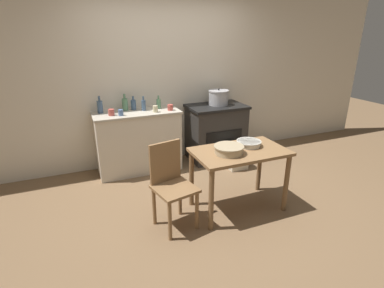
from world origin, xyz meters
TOP-DOWN VIEW (x-y plane):
  - ground_plane at (0.00, 0.00)m, footprint 14.00×14.00m
  - wall_back at (0.00, 1.58)m, footprint 8.00×0.07m
  - counter_cabinet at (-0.56, 1.29)m, footprint 1.23×0.55m
  - stove at (0.72, 1.26)m, footprint 0.91×0.62m
  - work_table at (0.27, -0.21)m, footprint 1.05×0.63m
  - chair at (-0.55, -0.21)m, footprint 0.47×0.47m
  - flour_sack at (0.84, 0.73)m, footprint 0.28×0.20m
  - stock_pot at (0.76, 1.28)m, footprint 0.32×0.32m
  - mixing_bowl_large at (0.43, -0.13)m, footprint 0.29×0.29m
  - mixing_bowl_small at (0.11, -0.24)m, footprint 0.33×0.33m
  - bottle_far_left at (-0.44, 1.31)m, footprint 0.06×0.06m
  - bottle_left at (-0.56, 1.41)m, footprint 0.07×0.07m
  - bottle_mid_left at (-0.20, 1.34)m, footprint 0.07×0.07m
  - bottle_center_left at (-1.04, 1.40)m, footprint 0.08×0.08m
  - bottle_center at (-0.68, 1.41)m, footprint 0.08×0.08m
  - cup_center_right at (-0.31, 1.16)m, footprint 0.07×0.07m
  - cup_mid_right at (-0.80, 1.15)m, footprint 0.07×0.07m
  - cup_right at (-0.91, 1.21)m, footprint 0.08×0.08m
  - cup_far_right at (-0.08, 1.17)m, footprint 0.08×0.08m

SIDE VIEW (x-z plane):
  - ground_plane at x=0.00m, z-range 0.00..0.00m
  - flour_sack at x=0.84m, z-range 0.00..0.39m
  - stove at x=0.72m, z-range 0.00..0.89m
  - counter_cabinet at x=-0.56m, z-range 0.00..0.91m
  - chair at x=-0.55m, z-range 0.04..0.95m
  - work_table at x=0.27m, z-range 0.25..0.98m
  - mixing_bowl_large at x=0.43m, z-range 0.74..0.80m
  - mixing_bowl_small at x=0.11m, z-range 0.74..0.83m
  - cup_mid_right at x=-0.80m, z-range 0.91..0.99m
  - cup_far_right at x=-0.08m, z-range 0.91..0.99m
  - cup_right at x=-0.91m, z-range 0.91..0.99m
  - cup_center_right at x=-0.31m, z-range 0.91..1.00m
  - bottle_mid_left at x=-0.20m, z-range 0.89..1.08m
  - bottle_left at x=-0.56m, z-range 0.89..1.09m
  - bottle_far_left at x=-0.44m, z-range 0.89..1.09m
  - bottle_center_left at x=-1.04m, z-range 0.88..1.12m
  - bottle_center at x=-0.68m, z-range 0.88..1.12m
  - stock_pot at x=0.76m, z-range 0.88..1.14m
  - wall_back at x=0.00m, z-range 0.00..2.55m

